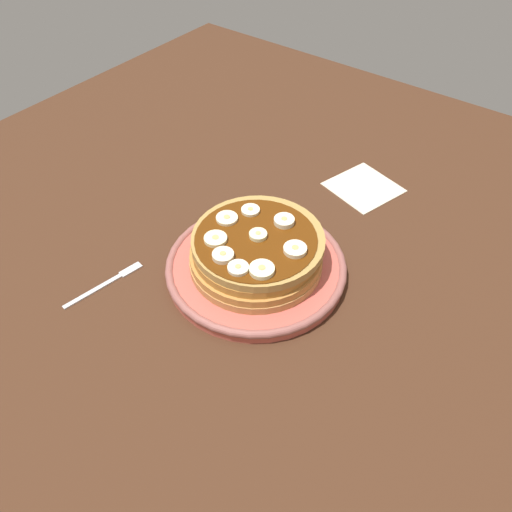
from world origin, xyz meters
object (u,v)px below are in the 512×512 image
banana_slice_1 (251,211)px  banana_slice_3 (223,256)px  plate (256,267)px  banana_slice_4 (295,250)px  banana_slice_0 (257,235)px  banana_slice_6 (238,268)px  banana_slice_7 (227,219)px  banana_slice_8 (262,270)px  banana_slice_2 (284,221)px  napkin (364,187)px  banana_slice_5 (216,239)px  pancake_stack (257,251)px  fork (108,282)px

banana_slice_1 → banana_slice_3: (3.01, -10.07, 0.13)cm
plate → banana_slice_3: banana_slice_3 is taller
plate → banana_slice_4: (5.91, 1.18, 6.08)cm
banana_slice_0 → banana_slice_6: bearing=-73.8°
banana_slice_1 → banana_slice_7: 3.94cm
banana_slice_7 → banana_slice_8: size_ratio=0.94×
banana_slice_2 → napkin: (1.48, 23.30, -7.14)cm
banana_slice_5 → banana_slice_8: 8.92cm
pancake_stack → banana_slice_2: 5.97cm
banana_slice_2 → banana_slice_6: banana_slice_2 is taller
banana_slice_3 → banana_slice_4: same height
banana_slice_0 → banana_slice_2: size_ratio=0.86×
plate → banana_slice_1: bearing=135.0°
plate → banana_slice_4: 8.56cm
banana_slice_8 → fork: 24.16cm
banana_slice_0 → banana_slice_8: 7.06cm
plate → banana_slice_6: banana_slice_6 is taller
pancake_stack → banana_slice_6: 7.22cm
banana_slice_4 → banana_slice_6: banana_slice_4 is taller
banana_slice_8 → banana_slice_1: bearing=134.5°
banana_slice_5 → banana_slice_7: 4.77cm
banana_slice_2 → banana_slice_5: 10.56cm
banana_slice_5 → banana_slice_6: bearing=-22.5°
banana_slice_4 → banana_slice_6: (-4.11, -7.51, -0.09)cm
banana_slice_3 → napkin: banana_slice_3 is taller
banana_slice_2 → banana_slice_1: bearing=-170.8°
banana_slice_7 → napkin: bearing=72.7°
banana_slice_2 → banana_slice_6: size_ratio=1.04×
banana_slice_4 → fork: banana_slice_4 is taller
banana_slice_1 → banana_slice_5: bearing=-90.3°
banana_slice_3 → banana_slice_7: banana_slice_3 is taller
banana_slice_4 → banana_slice_7: banana_slice_4 is taller
plate → banana_slice_8: bearing=-46.0°
plate → banana_slice_3: 8.51cm
banana_slice_2 → napkin: banana_slice_2 is taller
banana_slice_3 → banana_slice_5: size_ratio=0.91×
banana_slice_3 → banana_slice_8: 5.92cm
banana_slice_8 → banana_slice_6: bearing=-149.8°
plate → banana_slice_5: size_ratio=8.18×
napkin → banana_slice_7: bearing=-107.3°
plate → banana_slice_0: (-0.19, 0.50, 6.04)cm
pancake_stack → banana_slice_5: banana_slice_5 is taller
banana_slice_5 → fork: (-11.82, -11.26, -6.93)cm
napkin → fork: (-18.88, -43.51, 0.10)cm
banana_slice_1 → fork: size_ratio=0.22×
banana_slice_0 → banana_slice_4: same height
plate → banana_slice_0: banana_slice_0 is taller
banana_slice_4 → napkin: banana_slice_4 is taller
banana_slice_5 → banana_slice_8: banana_slice_8 is taller
pancake_stack → fork: pancake_stack is taller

